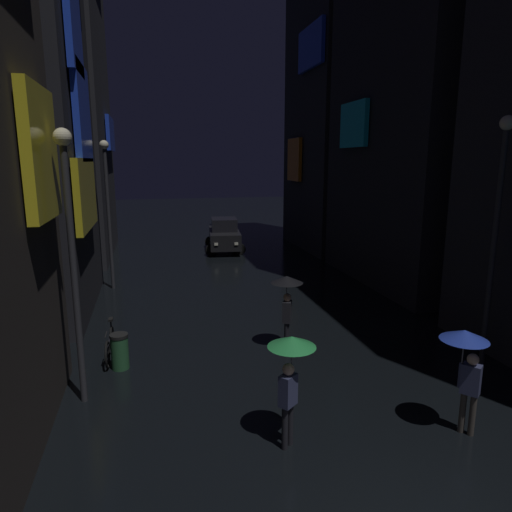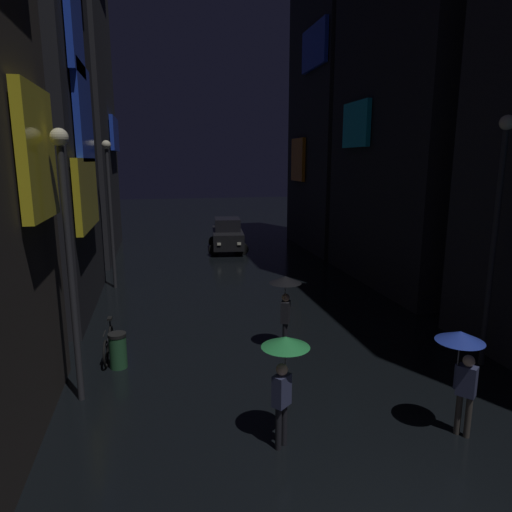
{
  "view_description": "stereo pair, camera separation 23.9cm",
  "coord_description": "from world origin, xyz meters",
  "views": [
    {
      "loc": [
        -3.41,
        -4.48,
        5.26
      ],
      "look_at": [
        0.0,
        9.97,
        2.13
      ],
      "focal_mm": 32.0,
      "sensor_mm": 36.0,
      "label": 1
    },
    {
      "loc": [
        -3.17,
        -4.53,
        5.26
      ],
      "look_at": [
        0.0,
        9.97,
        2.13
      ],
      "focal_mm": 32.0,
      "sensor_mm": 36.0,
      "label": 2
    }
  ],
  "objects": [
    {
      "name": "car_distant",
      "position": [
        0.86,
        21.77,
        0.93
      ],
      "size": [
        2.56,
        4.29,
        1.92
      ],
      "color": "black",
      "rests_on": "ground"
    },
    {
      "name": "streetlamp_right_near",
      "position": [
        5.0,
        5.1,
        3.88
      ],
      "size": [
        0.36,
        0.36,
        6.31
      ],
      "color": "#2D2D33",
      "rests_on": "ground"
    },
    {
      "name": "building_left_mid",
      "position": [
        -7.47,
        12.5,
        7.63
      ],
      "size": [
        4.25,
        7.03,
        15.27
      ],
      "color": "black",
      "rests_on": "ground"
    },
    {
      "name": "building_right_far",
      "position": [
        7.49,
        21.59,
        10.47
      ],
      "size": [
        4.25,
        7.19,
        20.93
      ],
      "color": "#232328",
      "rests_on": "ground"
    },
    {
      "name": "pedestrian_foreground_left_blue",
      "position": [
        2.35,
        2.48,
        1.67
      ],
      "size": [
        0.9,
        0.9,
        2.12
      ],
      "color": "#38332D",
      "rests_on": "ground"
    },
    {
      "name": "trash_bin",
      "position": [
        -4.3,
        6.93,
        0.47
      ],
      "size": [
        0.46,
        0.46,
        0.93
      ],
      "color": "#265933",
      "rests_on": "ground"
    },
    {
      "name": "building_left_far",
      "position": [
        -7.49,
        22.47,
        10.82
      ],
      "size": [
        4.25,
        8.94,
        21.63
      ],
      "color": "#232328",
      "rests_on": "ground"
    },
    {
      "name": "streetlamp_left_near",
      "position": [
        -5.0,
        5.44,
        3.65
      ],
      "size": [
        0.36,
        0.36,
        5.89
      ],
      "color": "#2D2D33",
      "rests_on": "ground"
    },
    {
      "name": "streetlamp_left_far",
      "position": [
        -5.0,
        14.81,
        3.73
      ],
      "size": [
        0.36,
        0.36,
        6.03
      ],
      "color": "#2D2D33",
      "rests_on": "ground"
    },
    {
      "name": "pedestrian_foreground_right_green",
      "position": [
        -1.01,
        2.92,
        1.67
      ],
      "size": [
        0.9,
        0.9,
        2.12
      ],
      "color": "black",
      "rests_on": "ground"
    },
    {
      "name": "building_right_mid",
      "position": [
        7.49,
        13.23,
        10.05
      ],
      "size": [
        4.25,
        8.45,
        20.09
      ],
      "color": "black",
      "rests_on": "ground"
    },
    {
      "name": "pedestrian_midstreet_left_black",
      "position": [
        0.22,
        7.15,
        1.67
      ],
      "size": [
        0.9,
        0.9,
        2.12
      ],
      "color": "black",
      "rests_on": "ground"
    },
    {
      "name": "bicycle_parked_at_storefront",
      "position": [
        -4.6,
        7.61,
        0.39
      ],
      "size": [
        0.14,
        1.82,
        0.96
      ],
      "color": "black",
      "rests_on": "ground"
    }
  ]
}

